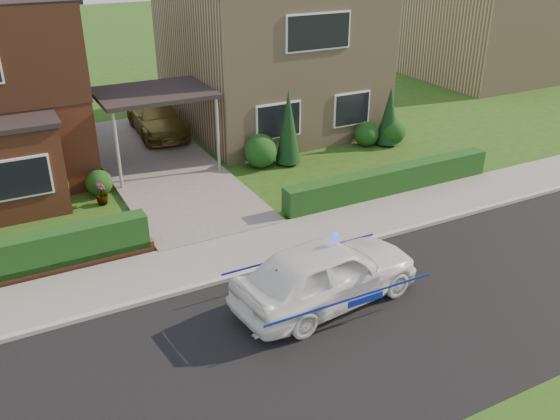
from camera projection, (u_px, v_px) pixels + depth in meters
ground at (320, 342)px, 12.29m from camera, size 120.00×120.00×0.00m
road at (320, 342)px, 12.29m from camera, size 60.00×6.00×0.02m
kerb at (257, 271)px, 14.69m from camera, size 60.00×0.16×0.12m
sidewalk at (240, 252)px, 15.54m from camera, size 60.00×2.00×0.10m
driveway at (160, 166)px, 21.03m from camera, size 3.80×12.00×0.12m
house_right at (268, 36)px, 24.26m from camera, size 7.50×8.06×7.25m
carport_link at (154, 94)px, 19.86m from camera, size 3.80×3.00×2.77m
hedge_right at (389, 194)px, 18.97m from camera, size 7.50×0.55×0.80m
shrub_left_mid at (46, 189)px, 17.74m from camera, size 1.32×1.32×1.32m
shrub_left_near at (99, 183)px, 18.76m from camera, size 0.84×0.84×0.84m
shrub_right_near at (261, 151)px, 20.85m from camera, size 1.20×1.20×1.20m
shrub_right_mid at (366, 134)px, 22.90m from camera, size 0.96×0.96×0.96m
shrub_right_far at (392, 131)px, 23.06m from camera, size 1.08×1.08×1.08m
conifer_a at (288, 129)px, 20.80m from camera, size 0.90×0.90×2.60m
conifer_b at (389, 118)px, 22.73m from camera, size 0.90×0.90×2.20m
neighbour_right at (484, 30)px, 32.24m from camera, size 6.50×7.00×5.20m
police_car at (327, 273)px, 13.27m from camera, size 4.11×4.65×1.69m
driveway_car at (156, 117)px, 23.93m from camera, size 2.06×4.54×1.29m
potted_plant_c at (102, 194)px, 18.14m from camera, size 0.52×0.52×0.70m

